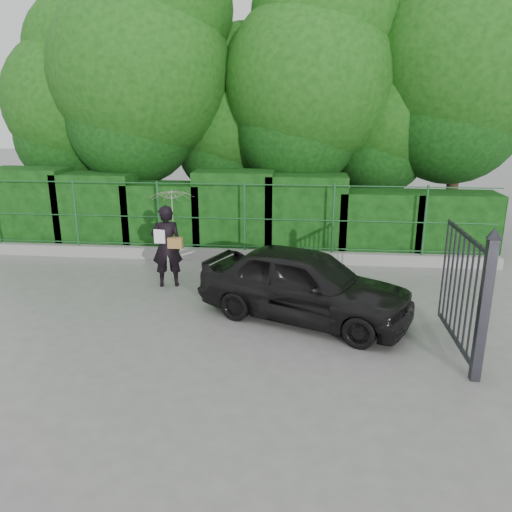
# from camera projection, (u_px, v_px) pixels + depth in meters

# --- Properties ---
(ground) EXTENTS (80.00, 80.00, 0.00)m
(ground) POSITION_uv_depth(u_px,v_px,m) (193.00, 332.00, 9.12)
(ground) COLOR gray
(kerb) EXTENTS (14.00, 0.25, 0.30)m
(kerb) POSITION_uv_depth(u_px,v_px,m) (230.00, 255.00, 13.37)
(kerb) COLOR #9E9E99
(kerb) RESTS_ON ground
(fence) EXTENTS (14.13, 0.06, 1.80)m
(fence) POSITION_uv_depth(u_px,v_px,m) (238.00, 217.00, 13.05)
(fence) COLOR #1E5529
(fence) RESTS_ON kerb
(hedge) EXTENTS (14.20, 1.20, 2.28)m
(hedge) POSITION_uv_depth(u_px,v_px,m) (225.00, 215.00, 14.10)
(hedge) COLOR black
(hedge) RESTS_ON ground
(trees) EXTENTS (17.10, 6.15, 8.08)m
(trees) POSITION_uv_depth(u_px,v_px,m) (281.00, 84.00, 15.07)
(trees) COLOR black
(trees) RESTS_ON ground
(gate) EXTENTS (0.22, 2.33, 2.36)m
(gate) POSITION_uv_depth(u_px,v_px,m) (474.00, 295.00, 7.64)
(gate) COLOR #26262D
(gate) RESTS_ON ground
(woman) EXTENTS (1.02, 0.99, 2.22)m
(woman) POSITION_uv_depth(u_px,v_px,m) (170.00, 225.00, 11.13)
(woman) COLOR black
(woman) RESTS_ON ground
(car) EXTENTS (4.44, 3.12, 1.40)m
(car) POSITION_uv_depth(u_px,v_px,m) (304.00, 284.00, 9.55)
(car) COLOR black
(car) RESTS_ON ground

